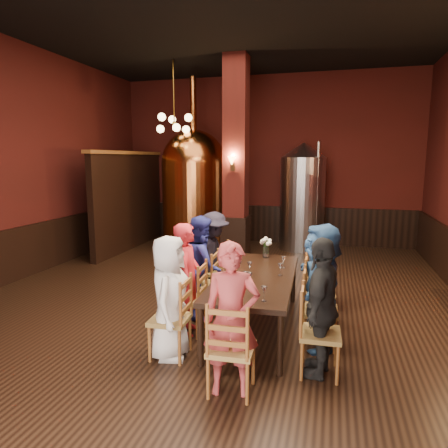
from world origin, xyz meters
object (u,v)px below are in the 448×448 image
(person_1, at_px, (188,279))
(dining_table, at_px, (256,280))
(person_0, at_px, (169,297))
(steel_vessel, at_px, (302,197))
(copper_kettle, at_px, (194,188))
(person_2, at_px, (202,266))
(rose_vase, at_px, (266,244))

(person_1, bearing_deg, dining_table, -76.56)
(person_0, relative_size, steel_vessel, 0.54)
(person_0, bearing_deg, copper_kettle, 8.11)
(person_2, bearing_deg, copper_kettle, -1.09)
(dining_table, xyz_separation_m, person_1, (-0.84, -0.36, 0.05))
(dining_table, height_order, person_1, person_1)
(copper_kettle, relative_size, steel_vessel, 1.58)
(dining_table, height_order, person_2, person_2)
(person_0, height_order, steel_vessel, steel_vessel)
(person_2, xyz_separation_m, rose_vase, (0.83, 0.70, 0.22))
(dining_table, xyz_separation_m, rose_vase, (-0.03, 1.00, 0.28))
(copper_kettle, bearing_deg, person_0, -73.48)
(dining_table, bearing_deg, steel_vessel, 85.52)
(person_1, relative_size, copper_kettle, 0.35)
(steel_vessel, distance_m, rose_vase, 4.15)
(person_1, height_order, rose_vase, person_1)
(dining_table, relative_size, person_0, 1.69)
(steel_vessel, bearing_deg, person_2, -102.54)
(rose_vase, bearing_deg, dining_table, -88.28)
(rose_vase, bearing_deg, person_0, -111.09)
(person_1, distance_m, steel_vessel, 5.62)
(person_2, distance_m, rose_vase, 1.11)
(person_2, relative_size, rose_vase, 4.51)
(copper_kettle, distance_m, rose_vase, 4.25)
(person_1, bearing_deg, rose_vase, -40.56)
(person_2, height_order, copper_kettle, copper_kettle)
(dining_table, distance_m, rose_vase, 1.04)
(dining_table, bearing_deg, person_0, -130.36)
(person_2, xyz_separation_m, steel_vessel, (1.07, 4.83, 0.61))
(dining_table, relative_size, person_1, 1.65)
(person_0, xyz_separation_m, person_2, (-0.05, 1.33, 0.02))
(person_0, height_order, person_2, person_2)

